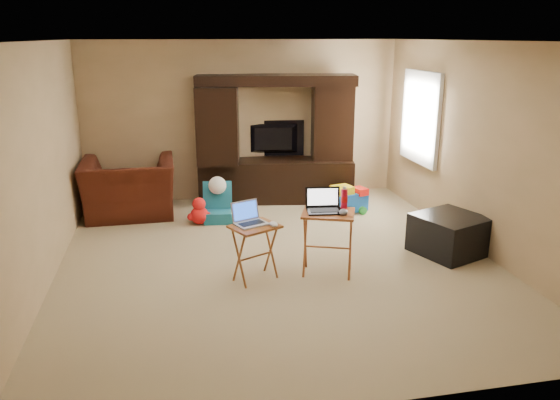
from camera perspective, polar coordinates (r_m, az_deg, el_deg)
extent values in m
plane|color=#C6B489|center=(6.52, -0.35, -6.24)|extent=(5.50, 5.50, 0.00)
plane|color=silver|center=(6.00, -0.40, 16.29)|extent=(5.50, 5.50, 0.00)
plane|color=tan|center=(8.81, -3.86, 8.26)|extent=(5.00, 0.00, 5.00)
plane|color=tan|center=(3.59, 8.14, -4.66)|extent=(5.00, 0.00, 5.00)
plane|color=tan|center=(6.18, -23.79, 3.19)|extent=(0.00, 5.50, 5.50)
plane|color=tan|center=(7.05, 20.07, 5.13)|extent=(0.00, 5.50, 5.50)
plane|color=white|center=(8.36, 14.58, 8.34)|extent=(0.00, 1.20, 1.20)
cube|color=white|center=(8.35, 14.46, 8.34)|extent=(0.06, 1.14, 1.34)
cube|color=black|center=(8.61, -0.41, 6.36)|extent=(2.50, 1.01, 1.99)
imported|color=black|center=(8.84, -0.71, 6.37)|extent=(1.02, 0.26, 0.58)
imported|color=#46180F|center=(8.25, -15.47, 1.20)|extent=(1.31, 1.15, 0.84)
cube|color=black|center=(6.95, 17.28, -3.46)|extent=(0.95, 0.95, 0.47)
cube|color=#A55428|center=(5.91, -2.61, -5.53)|extent=(0.60, 0.56, 0.62)
cube|color=#9E5726|center=(6.04, 5.00, -4.54)|extent=(0.68, 0.61, 0.72)
cube|color=#A5A5A9|center=(5.78, -3.01, -1.48)|extent=(0.41, 0.38, 0.24)
cube|color=black|center=(5.89, 4.69, -0.12)|extent=(0.41, 0.35, 0.24)
ellipsoid|color=silver|center=(5.75, -0.67, -2.55)|extent=(0.12, 0.15, 0.05)
ellipsoid|color=#3E3D42|center=(5.84, 6.65, -1.26)|extent=(0.14, 0.17, 0.06)
cylinder|color=red|center=(6.02, 6.73, 0.10)|extent=(0.07, 0.07, 0.22)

